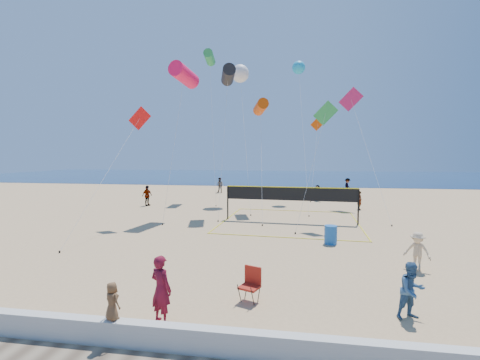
# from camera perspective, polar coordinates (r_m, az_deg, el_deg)

# --- Properties ---
(ground) EXTENTS (120.00, 120.00, 0.00)m
(ground) POSITION_cam_1_polar(r_m,az_deg,el_deg) (11.05, -5.40, -19.69)
(ground) COLOR tan
(ground) RESTS_ON ground
(ocean) EXTENTS (140.00, 50.00, 0.03)m
(ocean) POSITION_cam_1_polar(r_m,az_deg,el_deg) (71.96, 6.87, 0.71)
(ocean) COLOR navy
(ocean) RESTS_ON ground
(seawall) EXTENTS (32.00, 0.30, 0.60)m
(seawall) POSITION_cam_1_polar(r_m,az_deg,el_deg) (8.36, -11.06, -25.87)
(seawall) COLOR silver
(seawall) RESTS_ON ground
(woman) EXTENTS (0.79, 0.67, 1.85)m
(woman) POSITION_cam_1_polar(r_m,az_deg,el_deg) (9.32, -13.86, -18.32)
(woman) COLOR maroon
(woman) RESTS_ON ground
(toddler) EXTENTS (0.52, 0.45, 0.91)m
(toddler) POSITION_cam_1_polar(r_m,az_deg,el_deg) (8.67, -21.78, -19.36)
(toddler) COLOR brown
(toddler) RESTS_ON seawall
(bystander_a) EXTENTS (0.93, 0.83, 1.58)m
(bystander_a) POSITION_cam_1_polar(r_m,az_deg,el_deg) (10.46, 28.23, -16.93)
(bystander_a) COLOR #32567F
(bystander_a) RESTS_ON ground
(bystander_b) EXTENTS (1.13, 1.00, 1.52)m
(bystander_b) POSITION_cam_1_polar(r_m,az_deg,el_deg) (14.67, 28.99, -10.98)
(bystander_b) COLOR #D0B28A
(bystander_b) RESTS_ON ground
(far_person_0) EXTENTS (0.83, 1.16, 1.83)m
(far_person_0) POSITION_cam_1_polar(r_m,az_deg,el_deg) (30.08, -16.19, -2.68)
(far_person_0) COLOR gray
(far_person_0) RESTS_ON ground
(far_person_1) EXTENTS (1.31, 1.46, 1.61)m
(far_person_1) POSITION_cam_1_polar(r_m,az_deg,el_deg) (32.85, 13.58, -2.25)
(far_person_1) COLOR gray
(far_person_1) RESTS_ON ground
(far_person_2) EXTENTS (0.39, 0.57, 1.55)m
(far_person_2) POSITION_cam_1_polar(r_m,az_deg,el_deg) (28.70, 20.51, -3.40)
(far_person_2) COLOR gray
(far_person_2) RESTS_ON ground
(far_person_3) EXTENTS (1.04, 0.89, 1.84)m
(far_person_3) POSITION_cam_1_polar(r_m,az_deg,el_deg) (39.13, -3.56, -0.93)
(far_person_3) COLOR gray
(far_person_3) RESTS_ON ground
(far_person_4) EXTENTS (1.15, 1.40, 1.88)m
(far_person_4) POSITION_cam_1_polar(r_m,az_deg,el_deg) (39.67, 18.57, -1.05)
(far_person_4) COLOR gray
(far_person_4) RESTS_ON ground
(camp_chair) EXTENTS (0.72, 0.83, 1.17)m
(camp_chair) POSITION_cam_1_polar(r_m,az_deg,el_deg) (10.41, 1.97, -17.66)
(camp_chair) COLOR maroon
(camp_chair) RESTS_ON ground
(trash_barrel) EXTENTS (0.69, 0.69, 0.95)m
(trash_barrel) POSITION_cam_1_polar(r_m,az_deg,el_deg) (17.22, 15.82, -9.35)
(trash_barrel) COLOR #1A59AA
(trash_barrel) RESTS_ON ground
(volleyball_net) EXTENTS (9.50, 9.36, 2.40)m
(volleyball_net) POSITION_cam_1_polar(r_m,az_deg,el_deg) (22.07, 8.94, -3.15)
(volleyball_net) COLOR black
(volleyball_net) RESTS_ON ground
(kite_0) EXTENTS (1.59, 4.88, 11.13)m
(kite_0) POSITION_cam_1_polar(r_m,az_deg,el_deg) (24.92, -9.88, 17.89)
(kite_0) COLOR #FF124D
(kite_0) RESTS_ON ground
(kite_1) EXTENTS (1.55, 4.84, 11.32)m
(kite_1) POSITION_cam_1_polar(r_m,az_deg,el_deg) (25.87, -2.11, 18.15)
(kite_1) COLOR black
(kite_1) RESTS_ON ground
(kite_2) EXTENTS (1.49, 7.33, 9.06)m
(kite_2) POSITION_cam_1_polar(r_m,az_deg,el_deg) (26.81, 3.71, 12.81)
(kite_2) COLOR #CF4305
(kite_2) RESTS_ON ground
(kite_3) EXTENTS (1.59, 6.98, 7.71)m
(kite_3) POSITION_cam_1_polar(r_m,az_deg,el_deg) (21.93, -17.97, 9.42)
(kite_3) COLOR red
(kite_3) RESTS_ON ground
(kite_4) EXTENTS (2.68, 3.21, 8.01)m
(kite_4) POSITION_cam_1_polar(r_m,az_deg,el_deg) (21.47, 14.73, 10.46)
(kite_4) COLOR green
(kite_4) RESTS_ON ground
(kite_5) EXTENTS (2.24, 9.15, 10.59)m
(kite_5) POSITION_cam_1_polar(r_m,az_deg,el_deg) (30.70, 19.31, 12.80)
(kite_5) COLOR #BA1C57
(kite_5) RESTS_ON ground
(kite_6) EXTENTS (2.99, 8.54, 13.27)m
(kite_6) POSITION_cam_1_polar(r_m,az_deg,el_deg) (32.56, 0.02, 18.39)
(kite_6) COLOR silver
(kite_6) RESTS_ON ground
(kite_7) EXTENTS (1.53, 10.57, 14.08)m
(kite_7) POSITION_cam_1_polar(r_m,az_deg,el_deg) (34.91, 10.39, 19.06)
(kite_7) COLOR #1BA2D6
(kite_7) RESTS_ON ground
(kite_8) EXTENTS (2.52, 6.71, 15.28)m
(kite_8) POSITION_cam_1_polar(r_m,az_deg,el_deg) (35.62, -5.44, 20.84)
(kite_8) COLOR green
(kite_8) RESTS_ON ground
(kite_9) EXTENTS (1.97, 6.62, 9.09)m
(kite_9) POSITION_cam_1_polar(r_m,az_deg,el_deg) (37.88, 13.64, 9.21)
(kite_9) COLOR #CF4305
(kite_9) RESTS_ON ground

